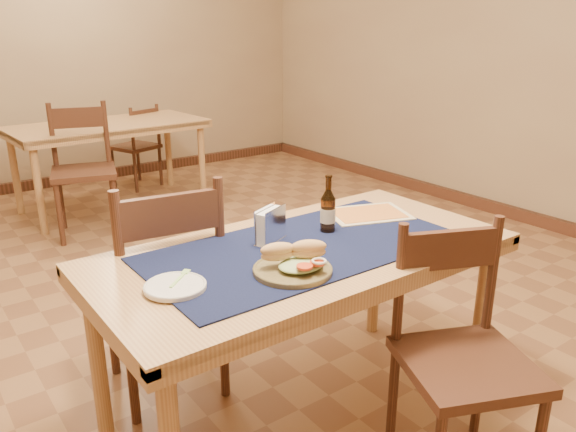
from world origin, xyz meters
TOP-DOWN VIEW (x-y plane):
  - room at (0.00, 0.00)m, footprint 6.04×7.04m
  - main_table at (0.00, -0.80)m, footprint 1.60×0.80m
  - placemat at (0.00, -0.80)m, footprint 1.20×0.60m
  - baseboard at (0.00, 0.00)m, footprint 6.00×7.00m
  - back_table at (0.39, 2.45)m, footprint 1.65×0.89m
  - chair_main_far at (-0.37, -0.32)m, footprint 0.52×0.52m
  - chair_main_near at (0.27, -1.35)m, footprint 0.56×0.56m
  - chair_back_near at (-0.01, 1.93)m, footprint 0.57×0.57m
  - chair_back_far at (0.82, 2.93)m, footprint 0.48×0.48m
  - sandwich_plate at (-0.17, -0.96)m, footprint 0.27×0.27m
  - side_plate at (-0.55, -0.84)m, footprint 0.20×0.20m
  - fork at (-0.51, -0.80)m, footprint 0.12×0.10m
  - beer_bottle at (0.18, -0.72)m, footprint 0.06×0.06m
  - napkin_holder at (-0.07, -0.68)m, footprint 0.17×0.11m
  - menu_card at (0.46, -0.67)m, footprint 0.41×0.35m

SIDE VIEW (x-z plane):
  - baseboard at x=0.00m, z-range 0.00..0.10m
  - chair_back_far at x=0.82m, z-range 0.02..0.84m
  - chair_main_near at x=0.27m, z-range 0.02..0.93m
  - chair_main_far at x=-0.37m, z-range 0.02..1.01m
  - chair_back_near at x=-0.01m, z-range 0.02..1.02m
  - main_table at x=0.00m, z-range 0.29..1.04m
  - back_table at x=0.39m, z-range 0.29..1.04m
  - placemat at x=0.00m, z-range 0.75..0.76m
  - menu_card at x=0.46m, z-range 0.76..0.76m
  - side_plate at x=-0.55m, z-range 0.76..0.77m
  - fork at x=-0.51m, z-range 0.77..0.77m
  - sandwich_plate at x=-0.17m, z-range 0.73..0.84m
  - napkin_holder at x=-0.07m, z-range 0.75..0.89m
  - beer_bottle at x=0.18m, z-range 0.73..0.96m
  - room at x=0.00m, z-range -0.02..2.82m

